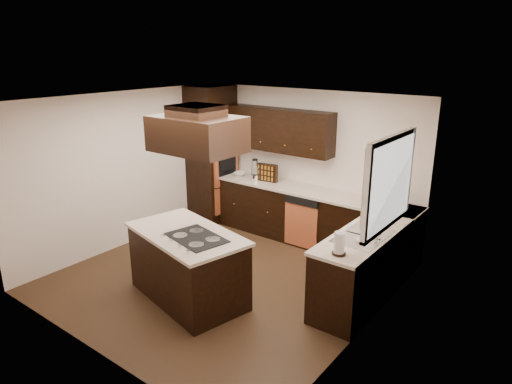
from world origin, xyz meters
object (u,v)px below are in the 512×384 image
oven_column (212,164)px  island (188,267)px  range_hood (197,134)px  spice_rack (267,173)px

oven_column → island: bearing=-53.8°
range_hood → spice_rack: size_ratio=2.86×
oven_column → range_hood: size_ratio=2.02×
oven_column → island: 3.03m
range_hood → spice_rack: range_hood is taller
island → range_hood: bearing=61.6°
range_hood → oven_column: bearing=129.7°
island → range_hood: 1.73m
spice_rack → island: bearing=-86.1°
range_hood → spice_rack: (-0.66, 2.34, -1.09)m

